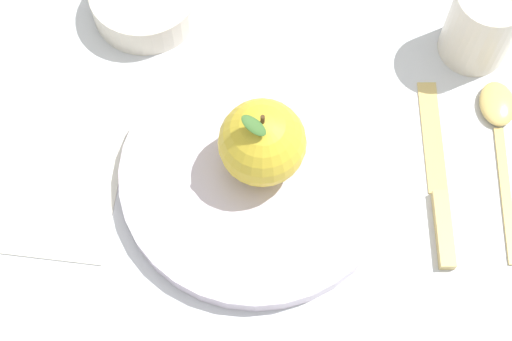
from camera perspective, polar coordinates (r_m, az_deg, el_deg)
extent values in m
plane|color=silver|center=(0.72, 2.04, 0.14)|extent=(2.40, 2.40, 0.00)
cylinder|color=silver|center=(0.71, 0.00, -0.34)|extent=(0.25, 0.25, 0.02)
torus|color=silver|center=(0.70, 0.00, -0.15)|extent=(0.25, 0.25, 0.01)
sphere|color=gold|center=(0.67, 0.46, 2.04)|extent=(0.08, 0.08, 0.08)
cylinder|color=#4C3319|center=(0.63, 0.48, 3.69)|extent=(0.00, 0.00, 0.01)
ellipsoid|color=#386628|center=(0.62, -0.16, 3.30)|extent=(0.02, 0.03, 0.01)
cylinder|color=silver|center=(0.80, -8.09, 12.21)|extent=(0.11, 0.11, 0.03)
cylinder|color=silver|center=(0.78, 16.18, 10.25)|extent=(0.07, 0.07, 0.08)
cube|color=#D8B766|center=(0.75, 12.76, 2.48)|extent=(0.09, 0.10, 0.00)
cube|color=#D8B766|center=(0.71, 13.54, -4.19)|extent=(0.06, 0.06, 0.01)
ellipsoid|color=#D8B766|center=(0.78, 17.21, 4.68)|extent=(0.06, 0.06, 0.01)
cube|color=#D8B766|center=(0.74, 17.80, -1.61)|extent=(0.10, 0.10, 0.01)
cube|color=silver|center=(0.74, -14.65, -0.52)|extent=(0.20, 0.19, 0.00)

